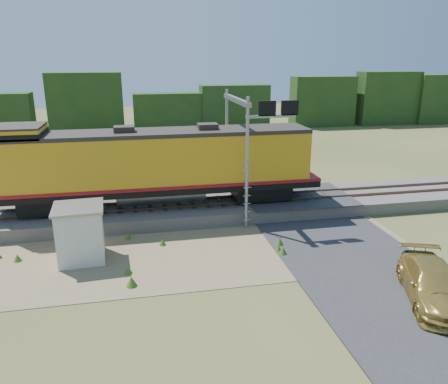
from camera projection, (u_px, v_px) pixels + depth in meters
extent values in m
plane|color=#475123|center=(208.00, 255.00, 22.41)|extent=(140.00, 140.00, 0.00)
cube|color=slate|center=(193.00, 209.00, 27.90)|extent=(70.00, 5.00, 0.80)
cube|color=brown|center=(194.00, 206.00, 27.09)|extent=(70.00, 0.10, 0.16)
cube|color=brown|center=(191.00, 199.00, 28.43)|extent=(70.00, 0.10, 0.16)
cube|color=#8C7754|center=(169.00, 254.00, 22.50)|extent=(26.00, 8.00, 0.03)
cube|color=#38383A|center=(297.00, 196.00, 29.11)|extent=(7.00, 5.20, 0.06)
cube|color=#38383A|center=(240.00, 156.00, 44.30)|extent=(7.00, 24.00, 0.08)
cube|color=#1B3B15|center=(160.00, 108.00, 56.97)|extent=(36.00, 3.00, 6.50)
cube|color=#1B3B15|center=(432.00, 103.00, 64.65)|extent=(50.00, 3.00, 6.00)
cube|color=black|center=(53.00, 203.00, 26.00)|extent=(3.57, 2.28, 0.89)
cube|color=black|center=(261.00, 190.00, 28.46)|extent=(3.57, 2.28, 0.89)
cube|color=black|center=(161.00, 187.00, 27.04)|extent=(19.85, 2.98, 0.36)
cylinder|color=gray|center=(161.00, 194.00, 27.19)|extent=(5.46, 1.19, 1.19)
cube|color=gold|center=(160.00, 160.00, 26.53)|extent=(18.36, 2.88, 3.08)
cube|color=maroon|center=(161.00, 182.00, 26.95)|extent=(19.85, 3.03, 0.18)
cube|color=#28231E|center=(159.00, 133.00, 26.03)|extent=(18.36, 2.93, 0.24)
cube|color=gold|center=(19.00, 133.00, 24.49)|extent=(2.58, 2.88, 0.69)
cube|color=#28231E|center=(18.00, 126.00, 24.38)|extent=(2.58, 2.93, 0.12)
cube|color=black|center=(20.00, 134.00, 24.51)|extent=(2.63, 2.93, 0.35)
cube|color=#28231E|center=(124.00, 130.00, 25.59)|extent=(1.19, 0.99, 0.45)
cube|color=#28231E|center=(208.00, 127.00, 26.53)|extent=(1.19, 0.99, 0.45)
cube|color=silver|center=(81.00, 234.00, 21.57)|extent=(2.29, 2.29, 2.71)
cube|color=gray|center=(78.00, 208.00, 21.15)|extent=(2.52, 2.52, 0.13)
cylinder|color=gray|center=(247.00, 165.00, 24.79)|extent=(0.20, 0.20, 7.68)
cylinder|color=gray|center=(227.00, 146.00, 30.02)|extent=(0.20, 0.20, 7.68)
cube|color=gray|center=(236.00, 100.00, 26.39)|extent=(0.27, 6.20, 0.27)
cube|color=gray|center=(271.00, 116.00, 24.22)|extent=(2.85, 0.16, 0.16)
cube|color=black|center=(267.00, 108.00, 24.04)|extent=(0.99, 0.16, 0.82)
cube|color=black|center=(290.00, 108.00, 24.29)|extent=(0.99, 0.16, 0.82)
imported|color=#B59543|center=(433.00, 285.00, 18.04)|extent=(3.85, 5.65, 1.52)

